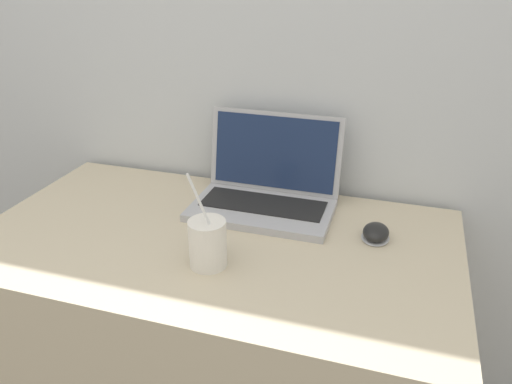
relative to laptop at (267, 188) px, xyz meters
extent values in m
cube|color=silver|center=(-0.07, 0.17, 0.43)|extent=(7.00, 0.04, 2.50)
cube|color=beige|center=(-0.07, -0.20, -0.44)|extent=(1.16, 0.65, 0.76)
cube|color=#ADADB2|center=(0.00, -0.05, -0.04)|extent=(0.37, 0.21, 0.02)
cube|color=black|center=(0.00, -0.03, -0.03)|extent=(0.32, 0.12, 0.00)
cube|color=#ADADB2|center=(0.00, 0.08, 0.07)|extent=(0.37, 0.05, 0.22)
cube|color=#19284C|center=(0.00, 0.07, 0.07)|extent=(0.34, 0.04, 0.19)
cylinder|color=silver|center=(-0.04, -0.31, 0.00)|extent=(0.08, 0.08, 0.11)
cylinder|color=black|center=(-0.04, -0.31, 0.05)|extent=(0.07, 0.07, 0.01)
cylinder|color=white|center=(-0.04, -0.32, 0.08)|extent=(0.07, 0.02, 0.19)
ellipsoid|color=#B2B2B7|center=(0.30, -0.09, -0.05)|extent=(0.07, 0.09, 0.01)
ellipsoid|color=black|center=(0.30, -0.09, -0.04)|extent=(0.06, 0.08, 0.04)
camera|label=1|loc=(0.34, -1.16, 0.56)|focal=35.00mm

